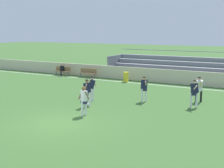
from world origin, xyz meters
TOP-DOWN VIEW (x-y plane):
  - ground_plane at (0.00, 0.00)m, footprint 160.00×160.00m
  - field_line_sideline at (0.00, 12.15)m, footprint 44.00×0.12m
  - sideline_wall at (0.00, 13.47)m, footprint 48.00×0.16m
  - bleacher_stand at (3.17, 15.77)m, footprint 16.42×3.43m
  - bench_near_wall_gap at (-6.34, 12.67)m, footprint 1.80×0.40m
  - bench_centre_sideline at (-9.38, 12.67)m, footprint 1.80×0.40m
  - trash_bin at (-2.12, 12.32)m, footprint 0.47×0.47m
  - spectator_seated at (-9.38, 12.56)m, footprint 0.36×0.42m
  - player_dark_wide_right at (-0.48, 3.41)m, footprint 0.48×0.65m
  - player_dark_deep_cover at (-1.00, 4.80)m, footprint 0.59×0.53m
  - player_dark_pressing_high at (5.24, 6.18)m, footprint 0.53×0.75m
  - player_white_wide_left at (5.19, 7.75)m, footprint 0.51×0.64m
  - player_white_overlapping at (0.39, 1.72)m, footprint 0.58×0.41m
  - player_dark_trailing_run at (2.07, 6.16)m, footprint 0.47×0.57m
  - soccer_ball at (-0.50, 3.56)m, footprint 0.22×0.22m

SIDE VIEW (x-z plane):
  - ground_plane at x=0.00m, z-range 0.00..0.00m
  - field_line_sideline at x=0.00m, z-range 0.00..0.01m
  - soccer_ball at x=-0.50m, z-range 0.00..0.22m
  - trash_bin at x=-2.12m, z-range 0.00..0.88m
  - bench_near_wall_gap at x=-6.34m, z-range 0.10..1.00m
  - bench_centre_sideline at x=-9.38m, z-range 0.10..1.00m
  - sideline_wall at x=0.00m, z-range 0.00..1.20m
  - spectator_seated at x=-9.38m, z-range 0.10..1.31m
  - player_white_overlapping at x=0.39m, z-range 0.15..1.75m
  - player_dark_deep_cover at x=-1.00m, z-range 0.15..1.77m
  - player_white_wide_left at x=5.19m, z-range 0.15..1.80m
  - player_dark_trailing_run at x=2.07m, z-range 0.15..1.80m
  - player_dark_wide_right at x=-0.48m, z-range 0.16..1.84m
  - player_dark_pressing_high at x=5.24m, z-range 0.16..1.84m
  - bleacher_stand at x=3.17m, z-range -0.20..2.39m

